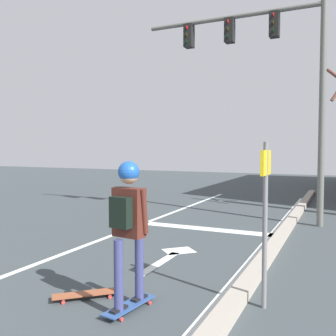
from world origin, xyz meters
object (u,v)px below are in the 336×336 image
(traffic_signal_mast, at_px, (267,60))
(skater, at_px, (128,214))
(spare_skateboard, at_px, (86,294))
(street_sign_post, at_px, (265,199))
(skateboard, at_px, (129,305))

(traffic_signal_mast, bearing_deg, skater, -94.18)
(spare_skateboard, distance_m, traffic_signal_mast, 7.53)
(spare_skateboard, height_order, street_sign_post, street_sign_post)
(skateboard, distance_m, street_sign_post, 2.08)
(skateboard, xyz_separation_m, skater, (-0.00, -0.02, 1.12))
(skater, bearing_deg, street_sign_post, 28.12)
(skateboard, distance_m, skater, 1.12)
(skater, xyz_separation_m, street_sign_post, (1.46, 0.78, 0.16))
(skater, bearing_deg, spare_skateboard, 172.77)
(spare_skateboard, distance_m, street_sign_post, 2.59)
(skateboard, distance_m, spare_skateboard, 0.70)
(skateboard, bearing_deg, traffic_signal_mast, 85.83)
(traffic_signal_mast, xyz_separation_m, street_sign_post, (1.00, -5.47, -2.91))
(skater, distance_m, street_sign_post, 1.66)
(street_sign_post, bearing_deg, skater, -151.88)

